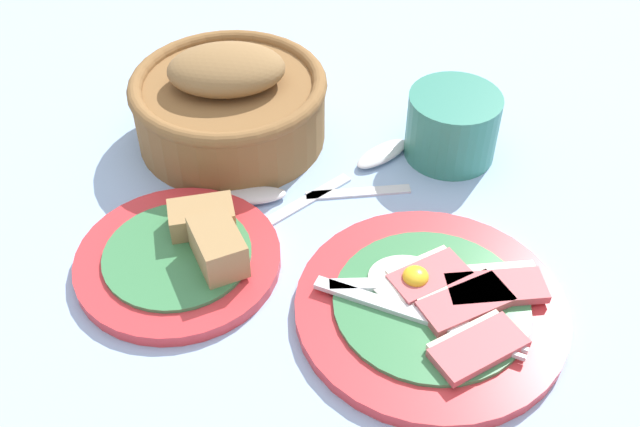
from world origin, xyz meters
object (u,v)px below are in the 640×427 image
at_px(breakfast_plate, 434,305).
at_px(bread_basket, 230,102).
at_px(teaspoon_by_saucer, 279,194).
at_px(sugar_cup, 452,124).
at_px(bread_plate, 185,254).
at_px(teaspoon_near_cup, 364,165).

distance_m(breakfast_plate, bread_basket, 0.32).
height_order(breakfast_plate, teaspoon_by_saucer, breakfast_plate).
bearing_deg(sugar_cup, teaspoon_by_saucer, -144.95).
xyz_separation_m(breakfast_plate, teaspoon_by_saucer, (-0.17, 0.11, -0.00)).
height_order(breakfast_plate, bread_plate, bread_plate).
relative_size(breakfast_plate, bread_basket, 1.12).
bearing_deg(teaspoon_by_saucer, teaspoon_near_cup, -158.28).
relative_size(bread_basket, teaspoon_by_saucer, 1.11).
bearing_deg(bread_basket, bread_plate, -84.95).
height_order(bread_plate, teaspoon_by_saucer, bread_plate).
height_order(bread_plate, teaspoon_near_cup, bread_plate).
height_order(breakfast_plate, bread_basket, bread_basket).
relative_size(breakfast_plate, sugar_cup, 2.43).
bearing_deg(bread_basket, teaspoon_by_saucer, -48.81).
height_order(bread_plate, bread_basket, bread_basket).
bearing_deg(teaspoon_near_cup, breakfast_plate, -115.88).
xyz_separation_m(sugar_cup, bread_basket, (-0.24, -0.02, 0.01)).
bearing_deg(bread_plate, teaspoon_near_cup, 51.82).
xyz_separation_m(sugar_cup, teaspoon_by_saucer, (-0.16, -0.11, -0.03)).
xyz_separation_m(bread_plate, teaspoon_by_saucer, (0.06, 0.11, -0.01)).
distance_m(breakfast_plate, sugar_cup, 0.23).
distance_m(sugar_cup, teaspoon_by_saucer, 0.20).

